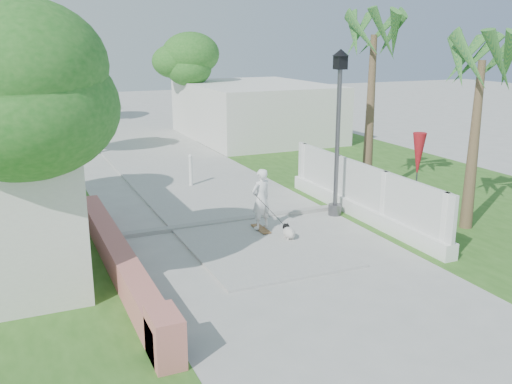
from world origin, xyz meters
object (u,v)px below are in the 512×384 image
street_lamp (338,127)px  skateboarder (265,204)px  dog (289,232)px  bollard (191,170)px  parked_car (81,100)px  patio_umbrella (418,156)px

street_lamp → skateboarder: (-2.42, -0.64, -1.66)m
street_lamp → dog: bearing=-147.9°
dog → skateboarder: bearing=121.3°
bollard → dog: size_ratio=1.89×
street_lamp → parked_car: (-3.31, 26.46, -1.68)m
skateboarder → dog: size_ratio=2.81×
bollard → dog: bollard is taller
bollard → skateboarder: 5.15m
street_lamp → skateboarder: 3.01m
bollard → dog: bearing=-84.1°
patio_umbrella → skateboarder: patio_umbrella is taller
patio_umbrella → dog: (-4.00, -0.32, -1.47)m
bollard → skateboarder: bearing=-86.9°
patio_umbrella → skateboarder: (-4.32, 0.36, -0.92)m
patio_umbrella → street_lamp: bearing=152.2°
street_lamp → parked_car: bearing=97.1°
street_lamp → dog: 3.32m
patio_umbrella → dog: patio_umbrella is taller
parked_car → skateboarder: bearing=160.7°
street_lamp → bollard: (-2.70, 4.50, -1.84)m
dog → parked_car: parked_car is taller
patio_umbrella → parked_car: (-5.21, 27.46, -0.94)m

